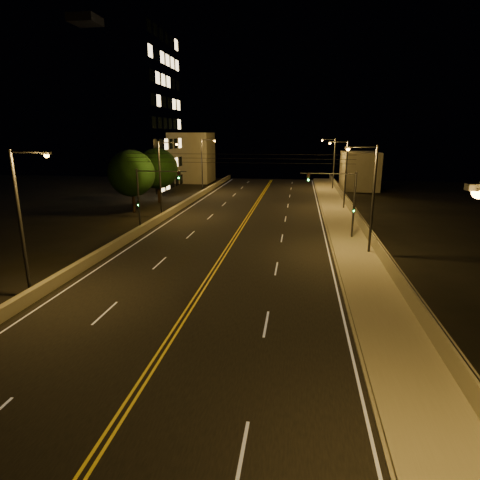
# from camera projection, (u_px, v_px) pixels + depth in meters

# --- Properties ---
(ground) EXTENTS (160.00, 160.00, 0.00)m
(ground) POSITION_uv_depth(u_px,v_px,m) (82.00, 477.00, 11.65)
(ground) COLOR black
(ground) RESTS_ON ground
(road) EXTENTS (18.00, 120.00, 0.02)m
(road) POSITION_uv_depth(u_px,v_px,m) (218.00, 264.00, 30.77)
(road) COLOR black
(road) RESTS_ON ground
(sidewalk) EXTENTS (3.60, 120.00, 0.30)m
(sidewalk) POSITION_uv_depth(u_px,v_px,m) (363.00, 269.00, 29.21)
(sidewalk) COLOR gray
(sidewalk) RESTS_ON ground
(curb) EXTENTS (0.14, 120.00, 0.15)m
(curb) POSITION_uv_depth(u_px,v_px,m) (337.00, 268.00, 29.49)
(curb) COLOR gray
(curb) RESTS_ON ground
(parapet_wall) EXTENTS (0.30, 120.00, 1.00)m
(parapet_wall) POSITION_uv_depth(u_px,v_px,m) (388.00, 261.00, 28.81)
(parapet_wall) COLOR gray
(parapet_wall) RESTS_ON sidewalk
(jersey_barrier) EXTENTS (0.45, 120.00, 0.78)m
(jersey_barrier) POSITION_uv_depth(u_px,v_px,m) (101.00, 254.00, 32.02)
(jersey_barrier) COLOR gray
(jersey_barrier) RESTS_ON ground
(distant_building_right) EXTENTS (6.00, 10.00, 6.57)m
(distant_building_right) POSITION_uv_depth(u_px,v_px,m) (359.00, 170.00, 71.88)
(distant_building_right) COLOR gray
(distant_building_right) RESTS_ON ground
(distant_building_left) EXTENTS (8.00, 8.00, 9.87)m
(distant_building_left) POSITION_uv_depth(u_px,v_px,m) (192.00, 158.00, 81.97)
(distant_building_left) COLOR gray
(distant_building_left) RESTS_ON ground
(parapet_rail) EXTENTS (0.06, 120.00, 0.06)m
(parapet_rail) POSITION_uv_depth(u_px,v_px,m) (388.00, 254.00, 28.67)
(parapet_rail) COLOR black
(parapet_rail) RESTS_ON parapet_wall
(lane_markings) EXTENTS (17.32, 116.00, 0.00)m
(lane_markings) POSITION_uv_depth(u_px,v_px,m) (218.00, 264.00, 30.70)
(lane_markings) COLOR silver
(lane_markings) RESTS_ON road
(streetlight_1) EXTENTS (2.55, 0.28, 8.84)m
(streetlight_1) POSITION_uv_depth(u_px,v_px,m) (370.00, 193.00, 31.73)
(streetlight_1) COLOR #2D2D33
(streetlight_1) RESTS_ON ground
(streetlight_2) EXTENTS (2.55, 0.28, 8.84)m
(streetlight_2) POSITION_uv_depth(u_px,v_px,m) (344.00, 170.00, 51.19)
(streetlight_2) COLOR #2D2D33
(streetlight_2) RESTS_ON ground
(streetlight_3) EXTENTS (2.55, 0.28, 8.84)m
(streetlight_3) POSITION_uv_depth(u_px,v_px,m) (332.00, 161.00, 69.80)
(streetlight_3) COLOR #2D2D33
(streetlight_3) RESTS_ON ground
(streetlight_4) EXTENTS (2.55, 0.28, 8.84)m
(streetlight_4) POSITION_uv_depth(u_px,v_px,m) (24.00, 214.00, 23.36)
(streetlight_4) COLOR #2D2D33
(streetlight_4) RESTS_ON ground
(streetlight_5) EXTENTS (2.55, 0.28, 8.84)m
(streetlight_5) POSITION_uv_depth(u_px,v_px,m) (162.00, 174.00, 46.64)
(streetlight_5) COLOR #2D2D33
(streetlight_5) RESTS_ON ground
(streetlight_6) EXTENTS (2.55, 0.28, 8.84)m
(streetlight_6) POSITION_uv_depth(u_px,v_px,m) (204.00, 162.00, 66.47)
(streetlight_6) COLOR #2D2D33
(streetlight_6) RESTS_ON ground
(traffic_signal_right) EXTENTS (5.11, 0.31, 6.36)m
(traffic_signal_right) POSITION_uv_depth(u_px,v_px,m) (344.00, 198.00, 36.80)
(traffic_signal_right) COLOR #2D2D33
(traffic_signal_right) RESTS_ON ground
(traffic_signal_left) EXTENTS (5.11, 0.31, 6.36)m
(traffic_signal_left) POSITION_uv_depth(u_px,v_px,m) (148.00, 193.00, 39.46)
(traffic_signal_left) COLOR #2D2D33
(traffic_signal_left) RESTS_ON ground
(overhead_wires) EXTENTS (22.00, 0.03, 0.83)m
(overhead_wires) POSITION_uv_depth(u_px,v_px,m) (237.00, 158.00, 37.95)
(overhead_wires) COLOR black
(building_tower) EXTENTS (24.00, 15.00, 26.61)m
(building_tower) POSITION_uv_depth(u_px,v_px,m) (94.00, 113.00, 62.78)
(building_tower) COLOR gray
(building_tower) RESTS_ON ground
(tree_0) EXTENTS (5.75, 5.75, 7.80)m
(tree_0) POSITION_uv_depth(u_px,v_px,m) (132.00, 173.00, 49.64)
(tree_0) COLOR black
(tree_0) RESTS_ON ground
(tree_1) EXTENTS (5.72, 5.72, 7.75)m
(tree_1) POSITION_uv_depth(u_px,v_px,m) (158.00, 169.00, 56.89)
(tree_1) COLOR black
(tree_1) RESTS_ON ground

